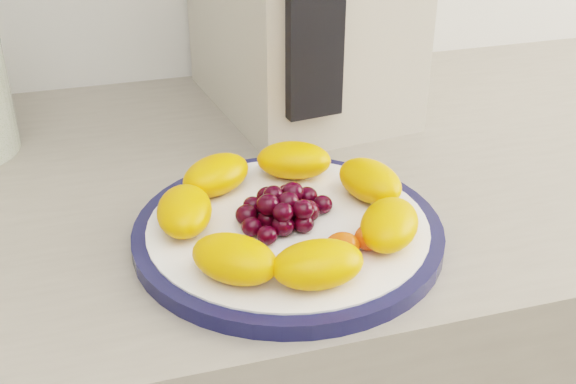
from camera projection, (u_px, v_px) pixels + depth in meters
name	position (u px, v px, depth m)	size (l,w,h in m)	color
plate_rim	(288.00, 232.00, 0.66)	(0.28, 0.28, 0.01)	#121438
plate_face	(288.00, 231.00, 0.66)	(0.26, 0.26, 0.02)	white
fruit_plate	(288.00, 208.00, 0.65)	(0.24, 0.24, 0.04)	orange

